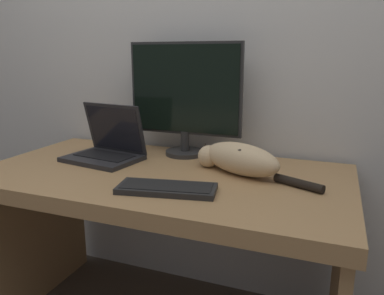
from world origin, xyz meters
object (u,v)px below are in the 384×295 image
(laptop, at_px, (106,149))
(external_keyboard, at_px, (167,188))
(monitor, at_px, (185,96))
(cat, at_px, (239,158))

(laptop, relative_size, external_keyboard, 0.97)
(external_keyboard, bearing_deg, laptop, 136.24)
(laptop, height_order, external_keyboard, laptop)
(monitor, xyz_separation_m, cat, (0.31, -0.20, -0.21))
(monitor, xyz_separation_m, external_keyboard, (0.13, -0.48, -0.27))
(monitor, distance_m, external_keyboard, 0.56)
(monitor, distance_m, laptop, 0.43)
(laptop, distance_m, external_keyboard, 0.51)
(external_keyboard, xyz_separation_m, cat, (0.18, 0.28, 0.05))
(monitor, distance_m, cat, 0.42)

